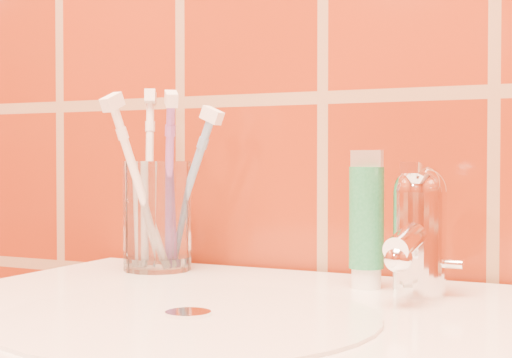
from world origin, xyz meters
The scene contains 7 objects.
glass_tumbler centered at (-0.17, 1.12, 0.91)m, with size 0.07×0.07×0.12m, color white.
toothpaste_tube centered at (0.08, 1.11, 0.91)m, with size 0.04×0.03×0.13m.
faucet centered at (0.14, 1.09, 0.91)m, with size 0.05×0.11×0.12m.
toothbrush_0 centered at (-0.16, 1.08, 0.94)m, with size 0.04×0.10×0.20m, color white, non-canonical shape.
toothbrush_1 centered at (-0.13, 1.13, 0.94)m, with size 0.09×0.03×0.18m, color #6D95C2, non-canonical shape.
toothbrush_2 centered at (-0.18, 1.13, 0.95)m, with size 0.04×0.06×0.21m, color white, non-canonical shape.
toothbrush_3 centered at (-0.14, 1.11, 0.95)m, with size 0.06×0.07×0.20m, color #874BA1, non-canonical shape.
Camera 1 is at (0.31, 0.39, 0.98)m, focal length 55.00 mm.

